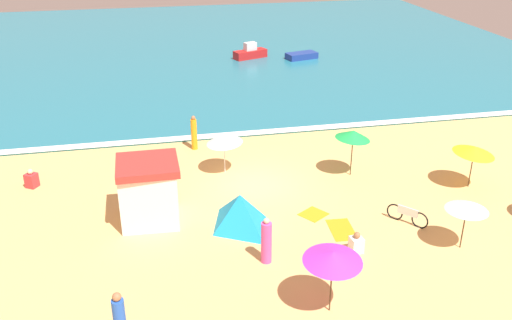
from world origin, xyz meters
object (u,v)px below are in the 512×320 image
(beach_umbrella_1, at_px, (333,257))
(beachgoer_5, at_px, (194,133))
(beach_tent, at_px, (240,211))
(beachgoer_0, at_px, (266,242))
(lifeguard_cabana, at_px, (149,191))
(parked_bicycle, at_px, (407,215))
(beachgoer_2, at_px, (32,180))
(beach_umbrella_2, at_px, (224,138))
(beach_umbrella_4, at_px, (353,135))
(beachgoer_1, at_px, (356,244))
(beachgoer_3, at_px, (120,320))
(small_boat_1, at_px, (302,56))
(small_boat_0, at_px, (250,53))
(beach_umbrella_0, at_px, (474,150))
(beach_umbrella_5, at_px, (467,206))

(beach_umbrella_1, relative_size, beachgoer_5, 1.22)
(beach_tent, relative_size, beachgoer_0, 1.58)
(beach_tent, bearing_deg, lifeguard_cabana, 160.33)
(parked_bicycle, relative_size, beachgoer_0, 0.78)
(beach_umbrella_1, distance_m, beachgoer_5, 14.36)
(lifeguard_cabana, relative_size, beachgoer_2, 2.92)
(beach_umbrella_2, bearing_deg, beach_umbrella_4, -14.35)
(beachgoer_1, relative_size, beachgoer_5, 0.45)
(beach_umbrella_4, bearing_deg, beach_umbrella_1, -114.25)
(beach_tent, distance_m, beachgoer_3, 7.51)
(beach_umbrella_1, xyz_separation_m, beachgoer_2, (-10.71, 11.15, -1.70))
(beachgoer_5, bearing_deg, beachgoer_0, -82.46)
(parked_bicycle, height_order, small_boat_1, parked_bicycle)
(small_boat_0, bearing_deg, small_boat_1, -14.50)
(small_boat_0, bearing_deg, beach_umbrella_4, -88.94)
(beachgoer_3, bearing_deg, beach_tent, 51.40)
(beachgoer_0, xyz_separation_m, beachgoer_3, (-5.17, -3.23, 0.02))
(beachgoer_2, bearing_deg, beachgoer_5, 20.07)
(beach_umbrella_2, height_order, small_boat_1, beach_umbrella_2)
(beach_umbrella_0, distance_m, parked_bicycle, 5.14)
(parked_bicycle, bearing_deg, beachgoer_3, -157.65)
(beach_umbrella_5, distance_m, beachgoer_2, 18.96)
(beachgoer_0, bearing_deg, beachgoer_1, -1.15)
(beach_umbrella_4, bearing_deg, beachgoer_5, 146.35)
(beach_umbrella_4, distance_m, beachgoer_3, 14.40)
(parked_bicycle, bearing_deg, beach_umbrella_4, 97.92)
(small_boat_1, bearing_deg, beachgoer_5, -122.62)
(beach_umbrella_5, height_order, beachgoer_2, beach_umbrella_5)
(parked_bicycle, xyz_separation_m, beachgoer_2, (-15.58, 6.59, -0.00))
(beach_umbrella_1, height_order, beach_umbrella_5, beach_umbrella_1)
(beachgoer_0, bearing_deg, beach_umbrella_5, -4.73)
(beachgoer_0, bearing_deg, small_boat_0, 79.82)
(beach_umbrella_4, xyz_separation_m, beachgoer_2, (-14.91, 1.82, -1.72))
(small_boat_0, bearing_deg, beach_umbrella_0, -77.89)
(beach_umbrella_5, distance_m, small_boat_1, 28.52)
(beach_tent, bearing_deg, beach_umbrella_5, -22.23)
(beach_umbrella_2, height_order, small_boat_0, beach_umbrella_2)
(beach_umbrella_0, height_order, beach_tent, beach_umbrella_0)
(beach_umbrella_0, distance_m, beach_umbrella_2, 11.51)
(small_boat_0, relative_size, small_boat_1, 1.07)
(beachgoer_1, bearing_deg, beach_umbrella_2, 115.77)
(lifeguard_cabana, bearing_deg, beach_umbrella_1, -52.25)
(beach_umbrella_2, xyz_separation_m, beach_umbrella_5, (7.80, -8.38, 0.02))
(beach_umbrella_1, xyz_separation_m, beach_umbrella_5, (6.09, 2.46, -0.26))
(lifeguard_cabana, distance_m, beach_umbrella_1, 8.86)
(small_boat_1, bearing_deg, beachgoer_3, -115.07)
(beach_umbrella_0, xyz_separation_m, beach_umbrella_4, (-4.94, 2.31, 0.25))
(beach_umbrella_0, relative_size, beach_umbrella_4, 1.09)
(beach_umbrella_1, height_order, beach_umbrella_4, beach_umbrella_4)
(beach_umbrella_2, height_order, beach_tent, beach_umbrella_2)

